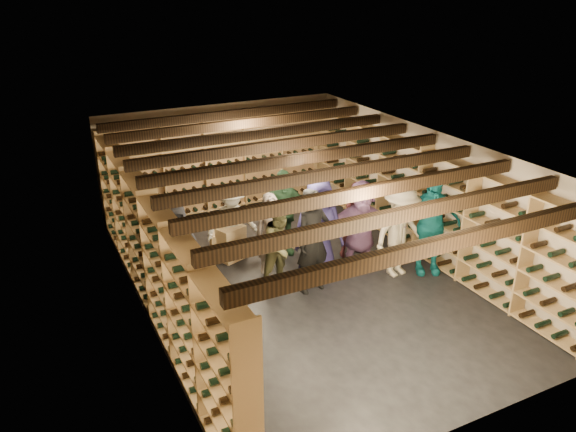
% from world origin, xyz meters
% --- Properties ---
extents(ground, '(8.00, 8.00, 0.00)m').
position_xyz_m(ground, '(0.00, 0.00, 0.00)').
color(ground, black).
rests_on(ground, ground).
extents(walls, '(5.52, 8.02, 2.40)m').
position_xyz_m(walls, '(0.00, 0.00, 1.20)').
color(walls, beige).
rests_on(walls, ground).
extents(ceiling, '(5.50, 8.00, 0.01)m').
position_xyz_m(ceiling, '(0.00, 0.00, 2.40)').
color(ceiling, beige).
rests_on(ceiling, walls).
extents(ceiling_joists, '(5.40, 7.12, 0.18)m').
position_xyz_m(ceiling_joists, '(0.00, 0.00, 2.26)').
color(ceiling_joists, black).
rests_on(ceiling_joists, ground).
extents(wine_rack_left, '(0.32, 7.50, 2.15)m').
position_xyz_m(wine_rack_left, '(-2.57, 0.00, 1.08)').
color(wine_rack_left, '#A88251').
rests_on(wine_rack_left, ground).
extents(wine_rack_right, '(0.32, 7.50, 2.15)m').
position_xyz_m(wine_rack_right, '(2.57, 0.00, 1.08)').
color(wine_rack_right, '#A88251').
rests_on(wine_rack_right, ground).
extents(wine_rack_back, '(4.70, 0.30, 2.15)m').
position_xyz_m(wine_rack_back, '(0.00, 3.83, 1.07)').
color(wine_rack_back, '#A88251').
rests_on(wine_rack_back, ground).
extents(crate_stack_left, '(0.55, 0.42, 0.51)m').
position_xyz_m(crate_stack_left, '(-0.91, 1.46, 0.26)').
color(crate_stack_left, tan).
rests_on(crate_stack_left, ground).
extents(crate_stack_right, '(0.59, 0.49, 0.68)m').
position_xyz_m(crate_stack_right, '(-0.82, 1.30, 0.34)').
color(crate_stack_right, tan).
rests_on(crate_stack_right, ground).
extents(crate_loose, '(0.57, 0.45, 0.17)m').
position_xyz_m(crate_loose, '(0.49, 1.33, 0.09)').
color(crate_loose, tan).
rests_on(crate_loose, ground).
extents(person_0, '(1.00, 0.78, 1.81)m').
position_xyz_m(person_0, '(-2.18, 0.21, 0.91)').
color(person_0, black).
rests_on(person_0, ground).
extents(person_1, '(0.73, 0.55, 1.83)m').
position_xyz_m(person_1, '(0.01, -0.36, 0.91)').
color(person_1, black).
rests_on(person_1, ground).
extents(person_2, '(0.86, 0.72, 1.56)m').
position_xyz_m(person_2, '(-0.41, -0.01, 0.78)').
color(person_2, brown).
rests_on(person_2, ground).
extents(person_3, '(1.16, 0.75, 1.69)m').
position_xyz_m(person_3, '(1.65, -0.57, 0.85)').
color(person_3, beige).
rests_on(person_3, ground).
extents(person_4, '(1.20, 0.87, 1.88)m').
position_xyz_m(person_4, '(2.18, -0.72, 0.94)').
color(person_4, '#157D85').
rests_on(person_4, ground).
extents(person_6, '(1.01, 0.77, 1.84)m').
position_xyz_m(person_6, '(0.35, 0.07, 0.92)').
color(person_6, '#201C48').
rests_on(person_6, ground).
extents(person_7, '(0.64, 0.53, 1.51)m').
position_xyz_m(person_7, '(-0.35, 0.54, 0.76)').
color(person_7, gray).
rests_on(person_7, ground).
extents(person_8, '(0.80, 0.66, 1.50)m').
position_xyz_m(person_8, '(1.41, 0.37, 0.75)').
color(person_8, '#451B1F').
rests_on(person_8, ground).
extents(person_9, '(1.01, 0.61, 1.52)m').
position_xyz_m(person_9, '(-0.80, 1.30, 0.76)').
color(person_9, '#AFAD9E').
rests_on(person_9, ground).
extents(person_10, '(1.06, 0.61, 1.71)m').
position_xyz_m(person_10, '(0.15, 1.12, 0.85)').
color(person_10, '#274C2F').
rests_on(person_10, ground).
extents(person_11, '(1.67, 1.02, 1.72)m').
position_xyz_m(person_11, '(1.13, -0.11, 0.86)').
color(person_11, '#754E7C').
rests_on(person_11, ground).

